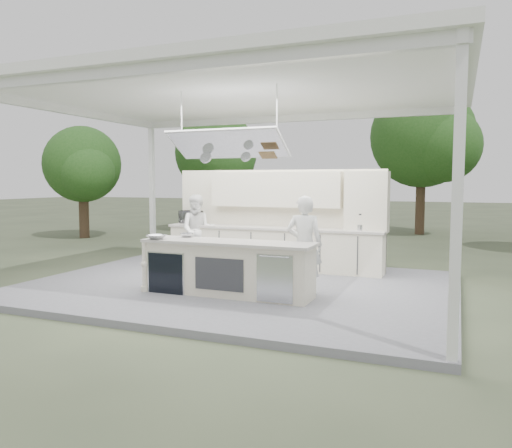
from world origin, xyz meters
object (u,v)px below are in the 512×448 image
at_px(demo_island, 227,268).
at_px(head_chef, 304,245).
at_px(sous_chef, 198,230).
at_px(back_counter, 273,247).

xyz_separation_m(demo_island, head_chef, (1.24, 0.60, 0.40)).
bearing_deg(demo_island, sous_chef, 127.94).
distance_m(head_chef, sous_chef, 3.66).
bearing_deg(sous_chef, head_chef, -52.87).
xyz_separation_m(back_counter, sous_chef, (-1.74, -0.35, 0.36)).
xyz_separation_m(head_chef, sous_chef, (-3.15, 1.87, -0.03)).
height_order(demo_island, back_counter, same).
height_order(demo_island, head_chef, head_chef).
distance_m(demo_island, sous_chef, 3.14).
bearing_deg(sous_chef, demo_island, -74.33).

